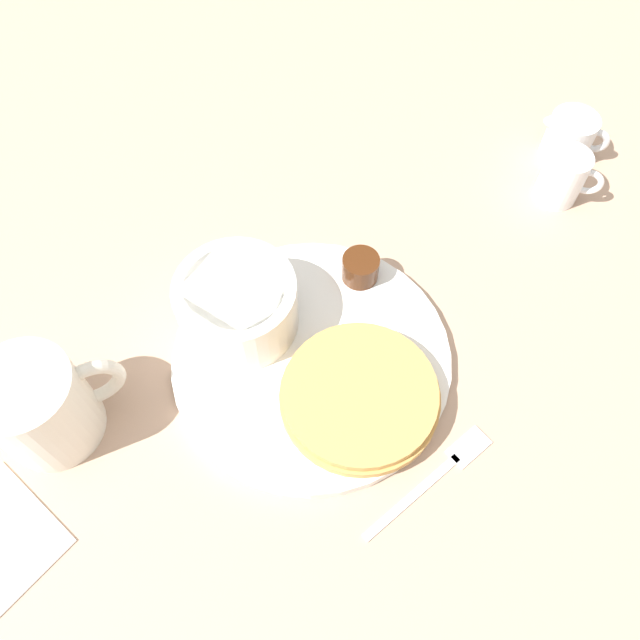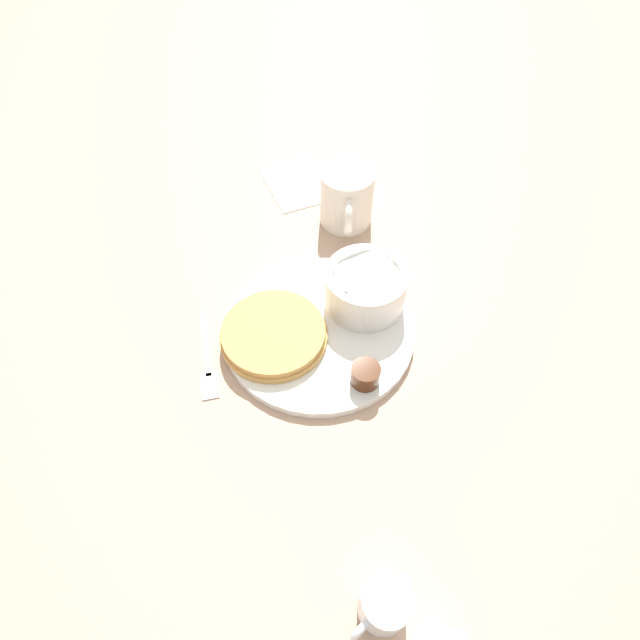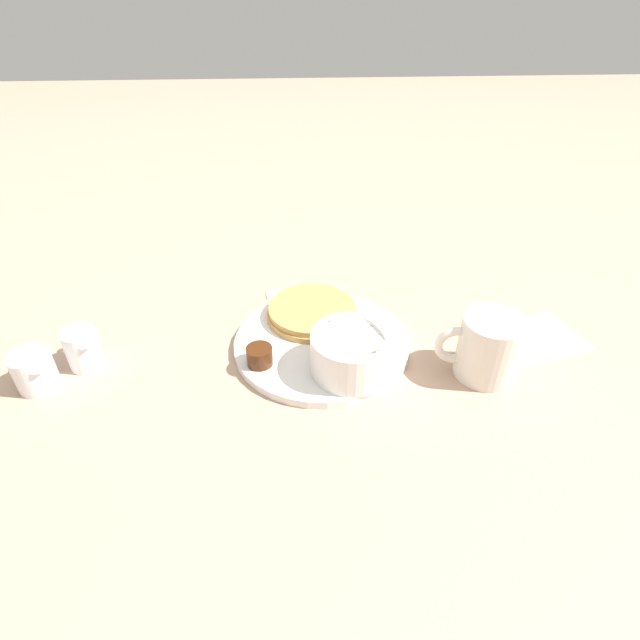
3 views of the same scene
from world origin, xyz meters
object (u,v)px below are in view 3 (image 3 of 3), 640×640
at_px(creamer_pitcher_far, 34,370).
at_px(creamer_pitcher_near, 83,348).
at_px(plate, 321,343).
at_px(fork, 297,292).
at_px(coffee_mug, 487,347).
at_px(bowl, 351,352).

bearing_deg(creamer_pitcher_far, creamer_pitcher_near, -141.90).
bearing_deg(plate, creamer_pitcher_near, 3.56).
xyz_separation_m(plate, fork, (0.03, -0.14, -0.00)).
distance_m(coffee_mug, creamer_pitcher_near, 0.53).
distance_m(plate, creamer_pitcher_far, 0.38).
bearing_deg(creamer_pitcher_near, coffee_mug, 174.94).
bearing_deg(coffee_mug, bowl, -0.73).
relative_size(bowl, fork, 0.79).
bearing_deg(creamer_pitcher_near, fork, -150.46).
relative_size(plate, fork, 1.84).
height_order(coffee_mug, creamer_pitcher_far, coffee_mug).
bearing_deg(bowl, coffee_mug, 179.27).
height_order(plate, creamer_pitcher_far, creamer_pitcher_far).
xyz_separation_m(plate, creamer_pitcher_near, (0.32, 0.02, 0.02)).
relative_size(plate, bowl, 2.34).
xyz_separation_m(bowl, creamer_pitcher_far, (0.41, -0.01, -0.02)).
xyz_separation_m(creamer_pitcher_near, creamer_pitcher_far, (0.05, 0.04, -0.00)).
bearing_deg(coffee_mug, creamer_pitcher_far, -0.83).
height_order(bowl, coffee_mug, coffee_mug).
height_order(plate, bowl, bowl).
xyz_separation_m(plate, bowl, (-0.03, 0.06, 0.04)).
relative_size(coffee_mug, creamer_pitcher_far, 1.84).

